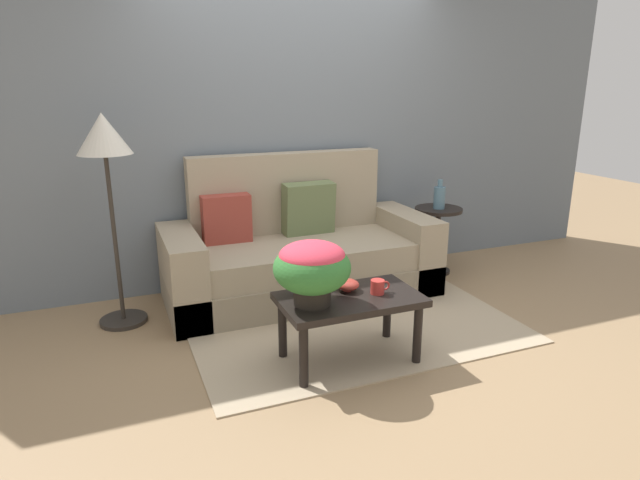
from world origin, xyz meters
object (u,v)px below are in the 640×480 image
object	(u,v)px
side_table	(437,228)
table_vase	(439,197)
couch	(298,255)
coffee_table	(350,306)
potted_plant	(312,266)
snack_bowl	(347,285)
floor_lamp	(105,154)
coffee_mug	(378,287)

from	to	relation	value
side_table	table_vase	size ratio (longest dim) A/B	2.34
side_table	table_vase	distance (m)	0.29
couch	table_vase	world-z (taller)	couch
coffee_table	table_vase	xyz separation A→B (m)	(1.41, 1.17, 0.34)
potted_plant	coffee_table	bearing A→B (deg)	5.84
snack_bowl	table_vase	size ratio (longest dim) A/B	0.57
floor_lamp	potted_plant	xyz separation A→B (m)	(1.03, -1.15, -0.56)
potted_plant	table_vase	world-z (taller)	table_vase
floor_lamp	coffee_mug	bearing A→B (deg)	-38.20
coffee_mug	side_table	bearing A→B (deg)	44.19
table_vase	potted_plant	bearing A→B (deg)	-144.35
snack_bowl	floor_lamp	bearing A→B (deg)	141.56
couch	snack_bowl	world-z (taller)	couch
couch	coffee_mug	distance (m)	1.21
potted_plant	floor_lamp	bearing A→B (deg)	131.76
couch	side_table	xyz separation A→B (m)	(1.33, 0.01, 0.09)
coffee_mug	snack_bowl	bearing A→B (deg)	143.84
side_table	coffee_table	bearing A→B (deg)	-140.19
potted_plant	table_vase	size ratio (longest dim) A/B	1.75
side_table	floor_lamp	bearing A→B (deg)	-178.62
couch	floor_lamp	world-z (taller)	floor_lamp
floor_lamp	table_vase	xyz separation A→B (m)	(2.70, 0.05, -0.51)
side_table	snack_bowl	world-z (taller)	side_table
floor_lamp	coffee_mug	world-z (taller)	floor_lamp
side_table	potted_plant	world-z (taller)	potted_plant
coffee_table	side_table	size ratio (longest dim) A/B	1.42
potted_plant	side_table	bearing A→B (deg)	35.85
snack_bowl	table_vase	world-z (taller)	table_vase
potted_plant	snack_bowl	size ratio (longest dim) A/B	3.06
coffee_table	potted_plant	size ratio (longest dim) A/B	1.91
potted_plant	table_vase	xyz separation A→B (m)	(1.67, 1.20, 0.04)
coffee_table	table_vase	world-z (taller)	table_vase
coffee_table	coffee_mug	bearing A→B (deg)	-8.03
snack_bowl	potted_plant	bearing A→B (deg)	-157.79
couch	side_table	bearing A→B (deg)	0.46
coffee_table	snack_bowl	xyz separation A→B (m)	(0.02, 0.09, 0.10)
coffee_table	table_vase	bearing A→B (deg)	39.64
coffee_mug	table_vase	size ratio (longest dim) A/B	0.49
side_table	snack_bowl	size ratio (longest dim) A/B	4.10
couch	coffee_table	bearing A→B (deg)	-94.44
floor_lamp	table_vase	bearing A→B (deg)	1.03
couch	snack_bowl	bearing A→B (deg)	-93.59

